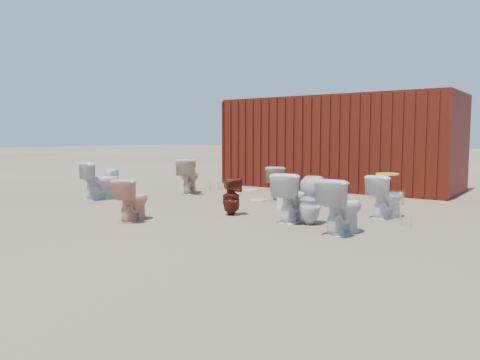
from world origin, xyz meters
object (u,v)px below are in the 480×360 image
Objects in this scene: shipping_container at (339,143)px; loose_tank at (291,199)px; toilet_front_pink at (133,199)px; toilet_back_a at (110,182)px; toilet_back_beige_left at (189,176)px; toilet_back_e at (310,201)px; toilet_front_maroon at (231,196)px; toilet_front_c at (293,197)px; toilet_back_yellowlid at (387,196)px; toilet_front_e at (342,206)px; toilet_back_beige_right at (279,183)px; toilet_front_a at (101,181)px.

loose_tank is at bearing -79.16° from shipping_container.
toilet_back_a is at bearing -50.73° from toilet_front_pink.
shipping_container is at bearing -155.47° from toilet_back_beige_left.
toilet_back_e is at bearing -70.99° from shipping_container.
toilet_front_maroon is (0.30, -5.28, -0.87)m from shipping_container.
loose_tank is at bearing -136.24° from toilet_front_pink.
toilet_back_yellowlid is at bearing -135.04° from toilet_front_c.
shipping_container is 7.58× the size of toilet_front_e.
toilet_front_pink is 0.92× the size of toilet_back_e.
toilet_front_e is 1.08× the size of toilet_back_beige_right.
toilet_back_e is at bearing -74.08° from loose_tank.
toilet_back_beige_left reaches higher than toilet_front_pink.
shipping_container is at bearing -133.92° from toilet_back_a.
toilet_front_c reaches higher than toilet_back_yellowlid.
toilet_back_a is (-6.11, 0.91, -0.08)m from toilet_front_e.
toilet_back_beige_left is at bearing -125.44° from shipping_container.
toilet_front_c is (1.48, -5.21, -0.80)m from shipping_container.
toilet_back_beige_left is (-2.39, -3.36, -0.78)m from shipping_container.
toilet_front_pink is 0.88× the size of toilet_front_c.
toilet_back_e is at bearing 167.59° from toilet_back_a.
toilet_back_beige_left reaches higher than toilet_back_e.
toilet_back_e reaches higher than toilet_front_pink.
toilet_back_e is (1.82, -5.28, -0.82)m from shipping_container.
toilet_front_a is 5.06m from toilet_back_e.
loose_tank is (3.16, -0.63, -0.25)m from toilet_back_beige_left.
toilet_front_a is at bearing -6.38° from toilet_back_e.
toilet_front_pink is (2.54, -1.37, -0.06)m from toilet_front_a.
toilet_front_e reaches higher than loose_tank.
loose_tank is (4.37, 0.74, -0.14)m from toilet_back_a.
toilet_front_a reaches higher than toilet_front_c.
toilet_back_beige_left is (1.21, 1.37, 0.11)m from toilet_back_a.
toilet_front_c is 1.42m from loose_tank.
shipping_container reaches higher than toilet_front_a.
toilet_back_beige_left is 2.39m from toilet_back_beige_right.
toilet_front_maroon is (1.00, 1.37, -0.02)m from toilet_front_pink.
toilet_front_a is at bearing 19.34° from toilet_back_beige_right.
toilet_front_c is 1.21× the size of toilet_front_maroon.
toilet_back_a is 0.85× the size of toilet_back_beige_right.
toilet_back_e is (2.52, 1.37, 0.03)m from toilet_front_pink.
loose_tank is at bearing 116.89° from toilet_back_beige_right.
toilet_back_yellowlid is at bearing -157.94° from toilet_front_pink.
toilet_front_a is 0.66m from toilet_back_a.
toilet_front_maroon is 1.52m from toilet_back_e.
toilet_front_a is at bearing 29.16° from toilet_back_yellowlid.
toilet_back_e is at bearing 165.01° from toilet_front_c.
toilet_back_a is 4.43m from loose_tank.
toilet_back_beige_left is 5.02m from toilet_back_yellowlid.
toilet_front_e reaches higher than toilet_back_beige_right.
toilet_back_a is 0.86× the size of toilet_back_yellowlid.
toilet_back_e is at bearing 76.20° from toilet_back_yellowlid.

